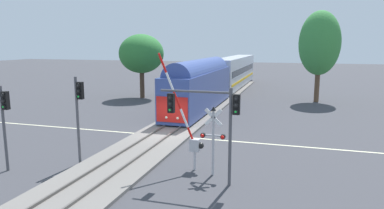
% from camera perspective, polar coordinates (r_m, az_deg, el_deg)
% --- Properties ---
extents(ground_plane, '(220.00, 220.00, 0.00)m').
position_cam_1_polar(ground_plane, '(27.36, -4.73, -5.08)').
color(ground_plane, '#3D3D42').
extents(road_centre_stripe, '(44.00, 0.20, 0.01)m').
position_cam_1_polar(road_centre_stripe, '(27.36, -4.73, -5.08)').
color(road_centre_stripe, beige).
rests_on(road_centre_stripe, ground).
extents(railway_track, '(4.40, 80.00, 0.32)m').
position_cam_1_polar(railway_track, '(27.34, -4.73, -4.89)').
color(railway_track, slate).
rests_on(railway_track, ground).
extents(commuter_train, '(3.04, 41.96, 5.16)m').
position_cam_1_polar(commuter_train, '(47.26, 4.85, 4.68)').
color(commuter_train, '#384C93').
rests_on(commuter_train, railway_track).
extents(crossing_gate_near, '(2.67, 0.40, 6.57)m').
position_cam_1_polar(crossing_gate_near, '(19.60, -0.19, -4.84)').
color(crossing_gate_near, '#B7B7BC').
rests_on(crossing_gate_near, ground).
extents(crossing_signal_mast, '(1.36, 0.44, 3.80)m').
position_cam_1_polar(crossing_signal_mast, '(18.73, 3.47, -4.79)').
color(crossing_signal_mast, '#B2B2B7').
rests_on(crossing_signal_mast, ground).
extents(traffic_signal_median, '(0.53, 0.38, 5.21)m').
position_cam_1_polar(traffic_signal_median, '(21.25, -18.03, -0.26)').
color(traffic_signal_median, '#4C4C51').
rests_on(traffic_signal_median, ground).
extents(traffic_signal_near_right, '(4.09, 0.38, 4.96)m').
position_cam_1_polar(traffic_signal_near_right, '(17.33, 2.90, -1.27)').
color(traffic_signal_near_right, '#4C4C51').
rests_on(traffic_signal_near_right, ground).
extents(traffic_signal_near_left, '(0.53, 0.38, 4.82)m').
position_cam_1_polar(traffic_signal_near_left, '(21.69, -28.31, -1.46)').
color(traffic_signal_near_left, '#4C4C51').
rests_on(traffic_signal_near_left, ground).
extents(oak_far_right, '(4.86, 4.86, 10.97)m').
position_cam_1_polar(oak_far_right, '(45.02, 20.13, 9.36)').
color(oak_far_right, brown).
rests_on(oak_far_right, ground).
extents(oak_behind_train, '(5.79, 5.79, 8.28)m').
position_cam_1_polar(oak_behind_train, '(46.10, -8.27, 8.18)').
color(oak_behind_train, '#4C3828').
rests_on(oak_behind_train, ground).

